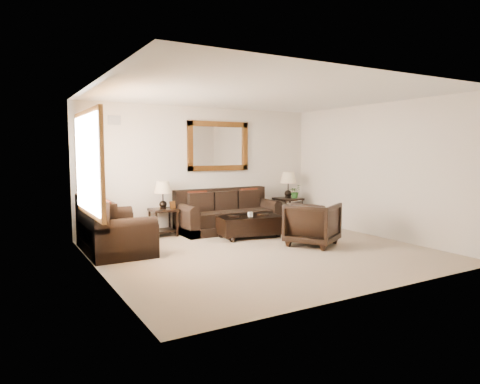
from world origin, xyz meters
TOP-DOWN VIEW (x-y plane):
  - room at (0.00, 0.00)m, footprint 5.51×5.01m
  - window at (-2.70, 0.90)m, footprint 0.07×1.96m
  - mirror at (0.39, 2.47)m, footprint 1.50×0.06m
  - air_vent at (-1.90, 2.48)m, footprint 0.25×0.02m
  - sofa at (0.39, 2.06)m, footprint 2.22×0.96m
  - loveseat at (-2.29, 1.32)m, footprint 1.01×1.71m
  - end_table_left at (-1.02, 2.20)m, footprint 0.51×0.51m
  - end_table_right at (2.12, 2.18)m, footprint 0.56×0.56m
  - coffee_table at (0.44, 1.18)m, footprint 1.37×0.88m
  - armchair at (1.09, 0.00)m, footprint 1.13×1.15m
  - potted_plant at (2.25, 2.08)m, footprint 0.37×0.39m

SIDE VIEW (x-z plane):
  - coffee_table at x=0.44m, z-range 0.00..0.54m
  - sofa at x=0.39m, z-range -0.13..0.78m
  - loveseat at x=-2.29m, z-range -0.13..0.83m
  - armchair at x=1.09m, z-range 0.00..0.88m
  - end_table_left at x=-1.02m, z-range 0.17..1.30m
  - potted_plant at x=2.25m, z-range 0.62..0.86m
  - end_table_right at x=2.12m, z-range 0.19..1.43m
  - room at x=0.00m, z-range 0.00..2.71m
  - window at x=-2.70m, z-range 0.72..2.38m
  - mirror at x=0.39m, z-range 1.30..2.40m
  - air_vent at x=-1.90m, z-range 2.26..2.44m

